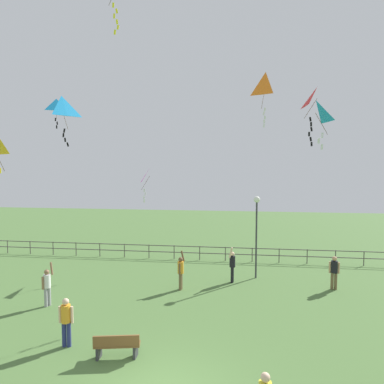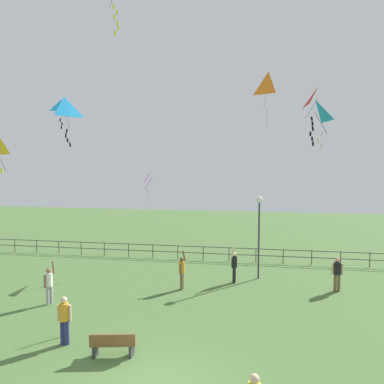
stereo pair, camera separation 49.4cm
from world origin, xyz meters
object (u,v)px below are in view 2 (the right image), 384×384
object	(u,v)px
person_4	(64,317)
kite_8	(268,87)
person_3	(337,272)
kite_4	(315,114)
person_6	(234,265)
kite_2	(61,108)
person_0	(49,283)
lamppost	(259,219)
kite_5	(64,111)
kite_7	(153,177)
park_bench	(113,344)
kite_6	(318,100)
person_2	(182,270)

from	to	relation	value
person_4	kite_8	bearing A→B (deg)	49.55
person_3	kite_4	distance (m)	8.85
person_6	kite_2	world-z (taller)	kite_2
person_3	kite_8	world-z (taller)	kite_8
person_0	person_4	bearing A→B (deg)	-51.02
person_3	person_4	world-z (taller)	person_4
person_3	kite_8	xyz separation A→B (m)	(-3.48, 1.69, 9.73)
kite_2	kite_4	distance (m)	15.25
lamppost	kite_5	size ratio (longest dim) A/B	1.98
kite_7	kite_8	world-z (taller)	kite_8
kite_2	kite_8	distance (m)	12.43
park_bench	kite_6	world-z (taller)	kite_6
kite_8	person_0	bearing A→B (deg)	-151.01
kite_2	kite_6	world-z (taller)	kite_2
park_bench	kite_2	world-z (taller)	kite_2
kite_5	kite_7	xyz separation A→B (m)	(3.04, 4.88, -3.38)
kite_7	kite_8	size ratio (longest dim) A/B	0.69
person_4	kite_5	world-z (taller)	kite_5
park_bench	person_3	distance (m)	11.68
person_0	person_2	xyz separation A→B (m)	(5.66, 2.83, 0.00)
kite_2	kite_8	bearing A→B (deg)	-0.39
park_bench	kite_5	xyz separation A→B (m)	(-4.54, 5.36, 8.60)
person_0	person_3	distance (m)	14.03
person_0	kite_7	distance (m)	8.62
person_0	kite_8	size ratio (longest dim) A/B	0.66
kite_6	person_4	bearing A→B (deg)	-151.81
kite_2	kite_7	xyz separation A→B (m)	(5.49, 0.91, -4.23)
kite_2	person_3	bearing A→B (deg)	-6.38
lamppost	person_4	size ratio (longest dim) A/B	2.69
kite_2	person_2	bearing A→B (deg)	-19.17
person_3	person_4	bearing A→B (deg)	-147.21
kite_2	kite_8	size ratio (longest dim) A/B	0.58
kite_4	kite_5	xyz separation A→B (m)	(-11.31, 2.40, 0.80)
person_3	lamppost	bearing A→B (deg)	160.88
person_2	kite_8	world-z (taller)	kite_8
lamppost	kite_4	xyz separation A→B (m)	(1.76, -5.94, 4.88)
person_0	person_3	xyz separation A→B (m)	(13.49, 3.86, 0.00)
person_3	kite_7	world-z (taller)	kite_7
person_0	person_6	distance (m)	9.32
person_0	person_6	bearing A→B (deg)	27.34
person_3	person_0	bearing A→B (deg)	-164.05
kite_4	kite_5	world-z (taller)	kite_5
person_2	kite_4	size ratio (longest dim) A/B	1.13
person_6	kite_5	world-z (taller)	kite_5
kite_4	kite_6	world-z (taller)	kite_6
kite_7	person_3	bearing A→B (deg)	-14.48
person_4	kite_6	distance (m)	13.46
kite_4	person_3	bearing A→B (deg)	65.16
person_2	kite_4	bearing A→B (deg)	-32.02
park_bench	person_2	distance (m)	6.63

